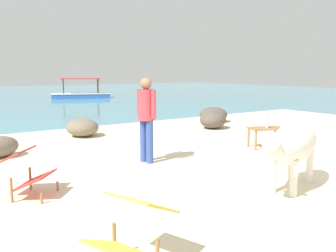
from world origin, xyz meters
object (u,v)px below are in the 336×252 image
cow (293,144)px  person_standing (146,113)px  boat_blue (81,94)px  deck_chair_far (131,227)px  deck_chair_near (24,169)px  low_bench_table (266,131)px  bottle (267,123)px

cow → person_standing: 2.74m
cow → boat_blue: (3.72, 19.07, -0.43)m
deck_chair_far → boat_blue: boat_blue is taller
cow → person_standing: size_ratio=1.13×
deck_chair_near → cow: bearing=11.2°
deck_chair_near → boat_blue: size_ratio=0.24×
low_bench_table → bottle: size_ratio=2.93×
cow → deck_chair_near: bearing=-48.5°
deck_chair_near → deck_chair_far: 2.52m
boat_blue → cow: bearing=97.7°
cow → deck_chair_far: bearing=-8.0°
bottle → boat_blue: boat_blue is taller
cow → deck_chair_near: 3.87m
deck_chair_near → deck_chair_far: size_ratio=1.03×
boat_blue → deck_chair_near: bearing=86.3°
deck_chair_far → deck_chair_near: bearing=-101.2°
deck_chair_far → person_standing: size_ratio=0.56×
low_bench_table → deck_chair_far: bearing=-129.8°
low_bench_table → person_standing: person_standing is taller
low_bench_table → boat_blue: size_ratio=0.23×
cow → low_bench_table: size_ratio=2.11×
deck_chair_far → bottle: bearing=-170.2°
bottle → boat_blue: size_ratio=0.08×
low_bench_table → boat_blue: boat_blue is taller
bottle → deck_chair_near: bearing=-177.0°
person_standing → bottle: bearing=-17.8°
low_bench_table → deck_chair_far: (-4.93, -2.81, -0.00)m
cow → deck_chair_near: size_ratio=1.97×
cow → bottle: size_ratio=6.18×
cow → bottle: (1.88, 2.11, -0.09)m
person_standing → cow: bearing=-77.7°
cow → deck_chair_far: cow is taller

